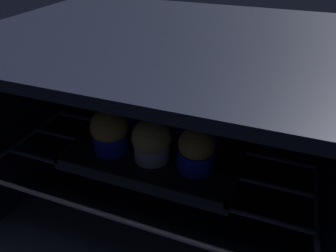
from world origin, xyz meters
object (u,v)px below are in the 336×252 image
at_px(muffin_row1_col2, 206,126).
at_px(muffin_row2_col0, 146,97).
at_px(muffin_row1_col0, 130,114).
at_px(muffin_row0_col2, 196,150).
at_px(muffin_row0_col1, 152,141).
at_px(muffin_row2_col1, 180,103).
at_px(muffin_row0_col0, 110,131).
at_px(muffin_row1_col1, 168,117).
at_px(baking_tray, 168,138).
at_px(muffin_row2_col2, 216,108).

height_order(muffin_row1_col2, muffin_row2_col0, muffin_row2_col0).
height_order(muffin_row1_col0, muffin_row2_col0, muffin_row2_col0).
bearing_deg(muffin_row0_col2, muffin_row1_col0, 154.97).
distance_m(muffin_row0_col1, muffin_row1_col0, 0.11).
bearing_deg(muffin_row1_col2, muffin_row0_col2, -85.97).
distance_m(muffin_row0_col2, muffin_row1_col2, 0.08).
bearing_deg(muffin_row0_col2, muffin_row0_col1, -178.12).
relative_size(muffin_row0_col1, muffin_row2_col1, 1.01).
relative_size(muffin_row0_col0, muffin_row2_col1, 1.09).
distance_m(muffin_row1_col1, muffin_row2_col1, 0.07).
relative_size(baking_tray, muffin_row0_col2, 3.89).
relative_size(baking_tray, muffin_row0_col0, 3.68).
relative_size(muffin_row2_col1, muffin_row2_col2, 0.97).
distance_m(muffin_row1_col2, muffin_row2_col0, 0.17).
relative_size(muffin_row0_col0, muffin_row1_col1, 0.99).
xyz_separation_m(baking_tray, muffin_row0_col0, (-0.08, -0.08, 0.04)).
distance_m(muffin_row1_col1, muffin_row2_col2, 0.10).
xyz_separation_m(muffin_row0_col2, muffin_row1_col1, (-0.08, 0.08, 0.00)).
bearing_deg(muffin_row2_col1, baking_tray, -88.28).
distance_m(muffin_row0_col0, muffin_row1_col1, 0.11).
height_order(muffin_row2_col0, muffin_row2_col2, muffin_row2_col0).
relative_size(muffin_row1_col0, muffin_row2_col0, 0.93).
distance_m(muffin_row0_col1, muffin_row2_col2, 0.17).
height_order(baking_tray, muffin_row1_col0, muffin_row1_col0).
relative_size(baking_tray, muffin_row2_col0, 3.83).
bearing_deg(muffin_row0_col0, muffin_row2_col2, 45.55).
height_order(muffin_row0_col0, muffin_row2_col0, muffin_row0_col0).
relative_size(muffin_row1_col1, muffin_row2_col2, 1.07).
xyz_separation_m(baking_tray, muffin_row0_col1, (0.00, -0.08, 0.04)).
distance_m(muffin_row0_col2, muffin_row2_col0, 0.21).
height_order(baking_tray, muffin_row1_col1, muffin_row1_col1).
height_order(baking_tray, muffin_row0_col2, muffin_row0_col2).
bearing_deg(baking_tray, muffin_row1_col1, 135.56).
bearing_deg(muffin_row0_col2, muffin_row0_col0, -177.96).
height_order(baking_tray, muffin_row2_col1, muffin_row2_col1).
bearing_deg(baking_tray, muffin_row0_col0, -134.52).
height_order(muffin_row0_col2, muffin_row1_col2, muffin_row0_col2).
distance_m(muffin_row0_col0, muffin_row0_col1, 0.08).
bearing_deg(muffin_row1_col1, muffin_row2_col2, 44.46).
distance_m(muffin_row1_col0, muffin_row2_col2, 0.17).
bearing_deg(muffin_row1_col2, muffin_row1_col1, 179.91).
distance_m(muffin_row1_col0, muffin_row1_col2, 0.15).
relative_size(baking_tray, muffin_row1_col1, 3.64).
xyz_separation_m(baking_tray, muffin_row2_col2, (0.07, 0.07, 0.04)).
distance_m(muffin_row0_col2, muffin_row2_col2, 0.15).
height_order(muffin_row1_col0, muffin_row1_col2, muffin_row1_col2).
distance_m(muffin_row0_col2, muffin_row2_col1, 0.17).
xyz_separation_m(muffin_row0_col1, muffin_row1_col0, (-0.08, 0.08, -0.00)).
height_order(muffin_row0_col0, muffin_row1_col1, same).
relative_size(muffin_row0_col1, muffin_row2_col0, 0.97).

